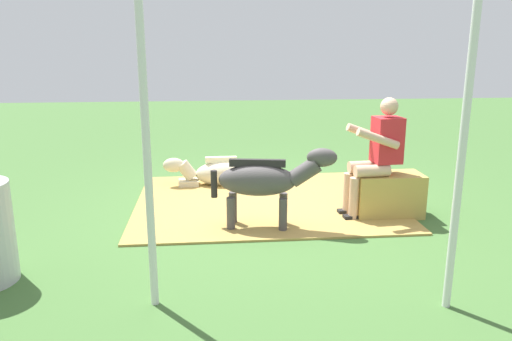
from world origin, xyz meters
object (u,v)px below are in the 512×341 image
Objects in this scene: hay_bale at (388,195)px; tent_pole_right at (147,160)px; pony_standing at (266,180)px; tent_pole_left at (461,162)px; pony_lying at (220,173)px; person_seated at (377,152)px.

tent_pole_right is at bearing 36.11° from hay_bale.
pony_standing is 2.24m from tent_pole_left.
hay_bale is 0.34× the size of tent_pole_right.
pony_standing is 0.59× the size of tent_pole_left.
hay_bale is at bearing -168.81° from pony_standing.
tent_pole_left reaches higher than pony_lying.
pony_standing reaches higher than pony_lying.
hay_bale is 2.41m from pony_lying.
tent_pole_right reaches higher than pony_lying.
person_seated is 1.03× the size of pony_lying.
pony_lying is 0.58× the size of tent_pole_right.
person_seated is 0.60× the size of tent_pole_right.
person_seated reaches higher than pony_standing.
tent_pole_right reaches higher than hay_bale.
pony_lying is at bearing -100.12° from tent_pole_right.
tent_pole_left is (0.27, 2.08, 0.89)m from hay_bale.
pony_lying is (1.93, -1.44, -0.06)m from hay_bale.
tent_pole_left is at bearing 82.57° from hay_bale.
tent_pole_right is at bearing -6.41° from tent_pole_left.
tent_pole_left is at bearing 115.13° from pony_lying.
pony_lying is 3.46m from tent_pole_right.
hay_bale is at bearing -177.07° from person_seated.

